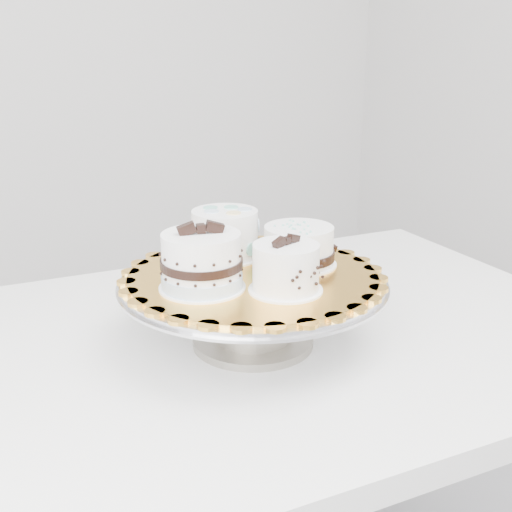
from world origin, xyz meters
TOP-DOWN VIEW (x-y plane):
  - table at (0.08, 0.24)m, footprint 1.29×0.97m
  - cake_stand at (0.06, 0.21)m, footprint 0.41×0.41m
  - cake_board at (0.06, 0.21)m, footprint 0.45×0.45m
  - cake_swirl at (0.06, 0.12)m, footprint 0.11×0.11m
  - cake_banded at (-0.03, 0.20)m, footprint 0.14×0.14m
  - cake_dots at (0.07, 0.30)m, footprint 0.13×0.13m
  - cake_ribbon at (0.14, 0.20)m, footprint 0.13×0.13m

SIDE VIEW (x-z plane):
  - table at x=0.08m, z-range 0.29..1.04m
  - cake_stand at x=0.06m, z-range 0.77..0.88m
  - cake_board at x=0.06m, z-range 0.86..0.87m
  - cake_ribbon at x=0.14m, z-range 0.86..0.93m
  - cake_swirl at x=0.06m, z-range 0.86..0.94m
  - cake_banded at x=-0.03m, z-range 0.85..0.95m
  - cake_dots at x=0.07m, z-range 0.87..0.94m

